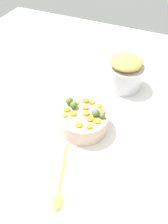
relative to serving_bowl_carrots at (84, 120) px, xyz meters
name	(u,v)px	position (x,y,z in m)	size (l,w,h in m)	color
tabletop	(76,126)	(0.00, 0.05, -0.06)	(2.40, 2.40, 0.02)	white
serving_bowl_carrots	(84,120)	(0.00, 0.00, 0.00)	(0.25, 0.25, 0.10)	#C3A78E
metal_pot	(124,76)	(0.41, -0.09, 0.02)	(0.23, 0.23, 0.15)	#B9B9C1
stuffing_mound	(126,62)	(0.41, -0.09, 0.13)	(0.20, 0.20, 0.06)	tan
carrot_slice_0	(102,112)	(0.04, -0.08, 0.06)	(0.03, 0.03, 0.01)	orange
carrot_slice_1	(90,119)	(-0.03, -0.04, 0.06)	(0.03, 0.03, 0.01)	orange
carrot_slice_2	(79,125)	(-0.08, -0.01, 0.05)	(0.04, 0.04, 0.01)	orange
carrot_slice_3	(67,110)	(-0.01, 0.09, 0.05)	(0.03, 0.03, 0.01)	orange
carrot_slice_4	(72,113)	(-0.03, 0.05, 0.05)	(0.03, 0.03, 0.01)	orange
carrot_slice_5	(76,103)	(0.05, 0.07, 0.05)	(0.03, 0.03, 0.01)	orange
carrot_slice_6	(65,115)	(-0.05, 0.08, 0.05)	(0.03, 0.03, 0.01)	orange
carrot_slice_7	(89,127)	(-0.07, -0.06, 0.05)	(0.03, 0.03, 0.01)	orange
carrot_slice_8	(85,108)	(0.04, 0.01, 0.06)	(0.03, 0.03, 0.01)	orange
carrot_slice_9	(100,106)	(0.08, -0.05, 0.05)	(0.03, 0.03, 0.01)	orange
carrot_slice_10	(86,113)	(0.00, -0.01, 0.06)	(0.03, 0.03, 0.01)	orange
carrot_slice_11	(92,102)	(0.09, -0.01, 0.05)	(0.03, 0.03, 0.01)	orange
carrot_slice_12	(97,121)	(-0.02, -0.08, 0.05)	(0.04, 0.04, 0.01)	orange
carrot_slice_13	(86,101)	(0.08, 0.03, 0.06)	(0.03, 0.03, 0.01)	orange
brussels_sprout_0	(69,101)	(0.03, 0.10, 0.07)	(0.04, 0.04, 0.04)	#577623
brussels_sprout_1	(102,116)	(0.01, -0.09, 0.06)	(0.03, 0.03, 0.03)	#557436
brussels_sprout_2	(96,113)	(0.01, -0.06, 0.07)	(0.04, 0.04, 0.04)	#507538
brussels_sprout_3	(74,105)	(0.02, 0.06, 0.07)	(0.04, 0.04, 0.04)	#4B6F40
wooden_spoon	(59,188)	(-0.36, -0.04, -0.04)	(0.32, 0.13, 0.01)	#B69144
casserole_dish	(122,223)	(-0.41, -0.33, 0.00)	(0.24, 0.24, 0.11)	white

